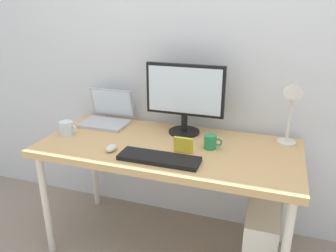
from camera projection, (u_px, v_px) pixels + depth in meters
The scene contains 12 objects.
ground_plane at pixel (168, 245), 2.21m from camera, with size 6.00×6.00×0.00m, color gray.
back_wall at pixel (188, 40), 2.12m from camera, with size 4.40×0.04×2.60m, color silver.
desk at pixel (168, 154), 1.98m from camera, with size 1.53×0.70×0.73m.
monitor at pixel (185, 95), 2.05m from camera, with size 0.50×0.20×0.45m.
laptop at pixel (108, 115), 2.30m from camera, with size 0.32×0.27×0.23m.
desk_lamp at pixel (292, 98), 1.85m from camera, with size 0.11×0.16×0.41m.
keyboard at pixel (159, 158), 1.76m from camera, with size 0.44×0.14×0.02m, color black.
mouse at pixel (111, 148), 1.87m from camera, with size 0.06×0.09×0.03m, color silver.
coffee_mug at pixel (210, 142), 1.89m from camera, with size 0.11×0.07×0.08m.
glass_cup at pixel (67, 128), 2.09m from camera, with size 0.12×0.08×0.09m.
photo_frame at pixel (183, 145), 1.84m from camera, with size 0.11×0.02×0.09m, color yellow.
computer_tower at pixel (260, 242), 1.93m from camera, with size 0.18×0.36×0.42m, color silver.
Camera 1 is at (0.57, -1.70, 1.52)m, focal length 35.24 mm.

